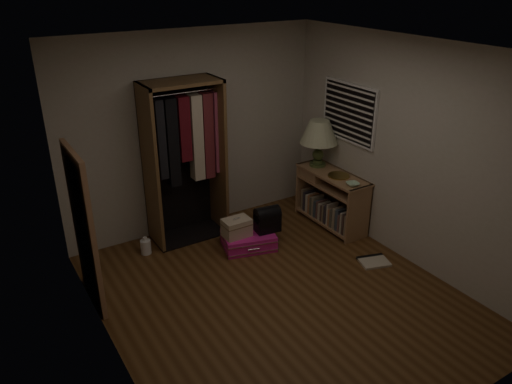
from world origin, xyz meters
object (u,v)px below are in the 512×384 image
console_bookshelf (329,197)px  white_jug (146,247)px  pink_suitcase (249,240)px  open_wardrobe (186,148)px  table_lamp (319,133)px  floor_mirror (84,229)px  train_case (237,227)px  black_bag (267,218)px

console_bookshelf → white_jug: (-2.44, 0.55, -0.30)m
pink_suitcase → open_wardrobe: bearing=138.7°
table_lamp → white_jug: bearing=174.0°
floor_mirror → open_wardrobe: bearing=27.2°
train_case → white_jug: train_case is taller
train_case → black_bag: bearing=-12.2°
console_bookshelf → black_bag: bearing=-177.0°
console_bookshelf → black_bag: 1.04m
black_bag → white_jug: 1.55m
floor_mirror → pink_suitcase: size_ratio=2.26×
console_bookshelf → pink_suitcase: (-1.28, 0.01, -0.29)m
open_wardrobe → train_case: open_wardrobe is taller
white_jug → console_bookshelf: bearing=-12.8°
pink_suitcase → train_case: 0.27m
console_bookshelf → floor_mirror: size_ratio=0.66×
train_case → white_jug: bearing=153.1°
black_bag → table_lamp: 1.39m
black_bag → console_bookshelf: bearing=10.6°
floor_mirror → white_jug: size_ratio=7.58×
pink_suitcase → black_bag: black_bag is taller
train_case → white_jug: size_ratio=1.53×
open_wardrobe → pink_suitcase: size_ratio=2.72×
open_wardrobe → black_bag: size_ratio=6.14×
pink_suitcase → table_lamp: table_lamp is taller
black_bag → white_jug: (-1.40, 0.61, -0.27)m
table_lamp → white_jug: size_ratio=2.86×
console_bookshelf → open_wardrobe: (-1.74, 0.72, 0.81)m
floor_mirror → black_bag: bearing=-0.2°
white_jug → train_case: bearing=-27.3°
floor_mirror → white_jug: 1.25m
floor_mirror → train_case: (1.80, 0.08, -0.53)m
open_wardrobe → white_jug: open_wardrobe is taller
table_lamp → white_jug: 2.70m
white_jug → floor_mirror: bearing=-143.1°
floor_mirror → black_bag: size_ratio=5.10×
console_bookshelf → black_bag: size_ratio=3.36×
floor_mirror → white_jug: (0.80, 0.60, -0.75)m
black_bag → white_jug: bearing=164.1°
floor_mirror → table_lamp: bearing=6.0°
open_wardrobe → floor_mirror: bearing=-152.8°
console_bookshelf → train_case: console_bookshelf is taller
floor_mirror → pink_suitcase: (1.96, 0.06, -0.75)m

